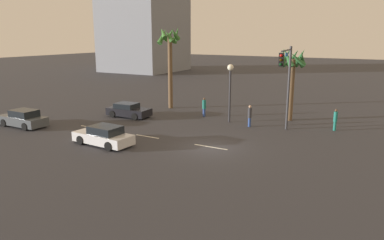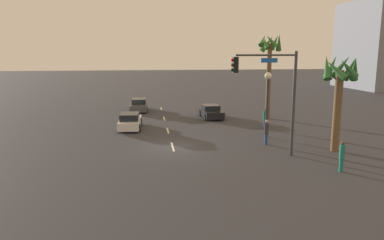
{
  "view_description": "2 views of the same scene",
  "coord_description": "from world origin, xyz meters",
  "px_view_note": "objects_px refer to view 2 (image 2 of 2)",
  "views": [
    {
      "loc": [
        11.01,
        -21.92,
        7.62
      ],
      "look_at": [
        -1.78,
        0.53,
        1.63
      ],
      "focal_mm": 34.31,
      "sensor_mm": 36.0,
      "label": 1
    },
    {
      "loc": [
        25.54,
        -1.88,
        6.75
      ],
      "look_at": [
        -0.93,
        1.53,
        1.74
      ],
      "focal_mm": 34.33,
      "sensor_mm": 36.0,
      "label": 2
    }
  ],
  "objects_px": {
    "car_0": "(139,105)",
    "pedestrian_2": "(266,131)",
    "traffic_signal": "(275,87)",
    "car_1": "(211,112)",
    "palm_tree_2": "(340,81)",
    "streetlamp": "(268,91)",
    "car_2": "(130,121)",
    "pedestrian_1": "(342,155)",
    "palm_tree_0": "(270,57)",
    "pedestrian_0": "(265,118)"
  },
  "relations": [
    {
      "from": "pedestrian_1",
      "to": "palm_tree_2",
      "type": "height_order",
      "value": "palm_tree_2"
    },
    {
      "from": "pedestrian_1",
      "to": "car_2",
      "type": "bearing_deg",
      "value": -137.81
    },
    {
      "from": "traffic_signal",
      "to": "pedestrian_0",
      "type": "height_order",
      "value": "traffic_signal"
    },
    {
      "from": "traffic_signal",
      "to": "car_2",
      "type": "bearing_deg",
      "value": -137.12
    },
    {
      "from": "palm_tree_2",
      "to": "streetlamp",
      "type": "bearing_deg",
      "value": -142.46
    },
    {
      "from": "car_0",
      "to": "car_1",
      "type": "bearing_deg",
      "value": 54.08
    },
    {
      "from": "traffic_signal",
      "to": "palm_tree_2",
      "type": "relative_size",
      "value": 1.03
    },
    {
      "from": "car_0",
      "to": "pedestrian_0",
      "type": "height_order",
      "value": "pedestrian_0"
    },
    {
      "from": "pedestrian_1",
      "to": "palm_tree_0",
      "type": "relative_size",
      "value": 0.21
    },
    {
      "from": "car_2",
      "to": "streetlamp",
      "type": "xyz_separation_m",
      "value": [
        4.89,
        10.86,
        3.05
      ]
    },
    {
      "from": "car_1",
      "to": "streetlamp",
      "type": "distance_m",
      "value": 10.13
    },
    {
      "from": "traffic_signal",
      "to": "pedestrian_1",
      "type": "distance_m",
      "value": 5.71
    },
    {
      "from": "car_2",
      "to": "pedestrian_0",
      "type": "relative_size",
      "value": 2.5
    },
    {
      "from": "pedestrian_1",
      "to": "pedestrian_2",
      "type": "distance_m",
      "value": 6.9
    },
    {
      "from": "car_0",
      "to": "traffic_signal",
      "type": "distance_m",
      "value": 22.14
    },
    {
      "from": "car_0",
      "to": "pedestrian_2",
      "type": "distance_m",
      "value": 19.3
    },
    {
      "from": "palm_tree_0",
      "to": "car_0",
      "type": "bearing_deg",
      "value": -116.09
    },
    {
      "from": "car_1",
      "to": "traffic_signal",
      "type": "relative_size",
      "value": 0.62
    },
    {
      "from": "car_2",
      "to": "pedestrian_1",
      "type": "relative_size",
      "value": 2.55
    },
    {
      "from": "streetlamp",
      "to": "pedestrian_1",
      "type": "relative_size",
      "value": 2.88
    },
    {
      "from": "car_1",
      "to": "palm_tree_0",
      "type": "bearing_deg",
      "value": 79.59
    },
    {
      "from": "car_0",
      "to": "pedestrian_1",
      "type": "height_order",
      "value": "pedestrian_1"
    },
    {
      "from": "car_0",
      "to": "pedestrian_2",
      "type": "height_order",
      "value": "pedestrian_2"
    },
    {
      "from": "car_2",
      "to": "palm_tree_0",
      "type": "xyz_separation_m",
      "value": [
        -3.3,
        13.76,
        5.6
      ]
    },
    {
      "from": "car_2",
      "to": "palm_tree_2",
      "type": "bearing_deg",
      "value": 56.79
    },
    {
      "from": "traffic_signal",
      "to": "palm_tree_2",
      "type": "xyz_separation_m",
      "value": [
        -0.86,
        4.81,
        0.27
      ]
    },
    {
      "from": "car_0",
      "to": "traffic_signal",
      "type": "relative_size",
      "value": 0.66
    },
    {
      "from": "car_1",
      "to": "car_0",
      "type": "bearing_deg",
      "value": -125.92
    },
    {
      "from": "car_0",
      "to": "car_2",
      "type": "height_order",
      "value": "car_0"
    },
    {
      "from": "car_0",
      "to": "car_2",
      "type": "relative_size",
      "value": 0.98
    },
    {
      "from": "car_0",
      "to": "pedestrian_0",
      "type": "xyz_separation_m",
      "value": [
        11.59,
        11.1,
        0.3
      ]
    },
    {
      "from": "pedestrian_1",
      "to": "pedestrian_2",
      "type": "height_order",
      "value": "pedestrian_2"
    },
    {
      "from": "car_1",
      "to": "pedestrian_2",
      "type": "bearing_deg",
      "value": 10.11
    },
    {
      "from": "traffic_signal",
      "to": "palm_tree_0",
      "type": "xyz_separation_m",
      "value": [
        -13.51,
        4.28,
        1.71
      ]
    },
    {
      "from": "streetlamp",
      "to": "palm_tree_2",
      "type": "xyz_separation_m",
      "value": [
        4.46,
        3.43,
        1.1
      ]
    },
    {
      "from": "streetlamp",
      "to": "pedestrian_2",
      "type": "height_order",
      "value": "streetlamp"
    },
    {
      "from": "car_0",
      "to": "pedestrian_1",
      "type": "distance_m",
      "value": 26.11
    },
    {
      "from": "palm_tree_2",
      "to": "car_2",
      "type": "bearing_deg",
      "value": -123.21
    },
    {
      "from": "traffic_signal",
      "to": "pedestrian_2",
      "type": "relative_size",
      "value": 3.65
    },
    {
      "from": "traffic_signal",
      "to": "pedestrian_1",
      "type": "xyz_separation_m",
      "value": [
        3.41,
        2.87,
        -3.56
      ]
    },
    {
      "from": "car_0",
      "to": "pedestrian_2",
      "type": "relative_size",
      "value": 2.41
    },
    {
      "from": "traffic_signal",
      "to": "palm_tree_0",
      "type": "distance_m",
      "value": 14.28
    },
    {
      "from": "streetlamp",
      "to": "pedestrian_1",
      "type": "xyz_separation_m",
      "value": [
        8.73,
        1.49,
        -2.73
      ]
    },
    {
      "from": "car_0",
      "to": "palm_tree_0",
      "type": "height_order",
      "value": "palm_tree_0"
    },
    {
      "from": "car_0",
      "to": "palm_tree_2",
      "type": "height_order",
      "value": "palm_tree_2"
    },
    {
      "from": "car_0",
      "to": "car_2",
      "type": "distance_m",
      "value": 9.75
    },
    {
      "from": "traffic_signal",
      "to": "pedestrian_2",
      "type": "height_order",
      "value": "traffic_signal"
    },
    {
      "from": "streetlamp",
      "to": "palm_tree_0",
      "type": "distance_m",
      "value": 9.06
    },
    {
      "from": "pedestrian_0",
      "to": "pedestrian_1",
      "type": "height_order",
      "value": "pedestrian_0"
    },
    {
      "from": "car_0",
      "to": "pedestrian_1",
      "type": "relative_size",
      "value": 2.5
    }
  ]
}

